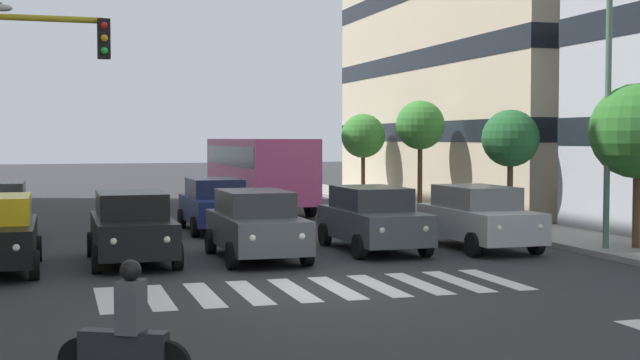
# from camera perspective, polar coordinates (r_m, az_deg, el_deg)

# --- Properties ---
(ground_plane) EXTENTS (180.00, 180.00, 0.00)m
(ground_plane) POSITION_cam_1_polar(r_m,az_deg,el_deg) (17.60, -0.32, -7.16)
(ground_plane) COLOR #2D2D30
(crosswalk_markings) EXTENTS (8.55, 2.80, 0.01)m
(crosswalk_markings) POSITION_cam_1_polar(r_m,az_deg,el_deg) (17.60, -0.32, -7.15)
(crosswalk_markings) COLOR silver
(crosswalk_markings) RESTS_ON ground_plane
(car_0) EXTENTS (2.02, 4.44, 1.72)m
(car_0) POSITION_cam_1_polar(r_m,az_deg,el_deg) (24.17, 10.34, -2.38)
(car_0) COLOR #B2B7BC
(car_0) RESTS_ON ground_plane
(car_1) EXTENTS (2.02, 4.44, 1.72)m
(car_1) POSITION_cam_1_polar(r_m,az_deg,el_deg) (23.39, 3.45, -2.51)
(car_1) COLOR #474C51
(car_1) RESTS_ON ground_plane
(car_2) EXTENTS (2.02, 4.44, 1.72)m
(car_2) POSITION_cam_1_polar(r_m,az_deg,el_deg) (21.79, -4.24, -2.90)
(car_2) COLOR #474C51
(car_2) RESTS_ON ground_plane
(car_3) EXTENTS (2.02, 4.44, 1.72)m
(car_3) POSITION_cam_1_polar(r_m,az_deg,el_deg) (21.61, -12.25, -3.01)
(car_3) COLOR black
(car_3) RESTS_ON ground_plane
(car_row2_0) EXTENTS (2.02, 4.44, 1.72)m
(car_row2_0) POSITION_cam_1_polar(r_m,az_deg,el_deg) (28.43, -6.89, -1.59)
(car_row2_0) COLOR navy
(car_row2_0) RESTS_ON ground_plane
(bus_behind_traffic) EXTENTS (2.78, 10.50, 3.00)m
(bus_behind_traffic) POSITION_cam_1_polar(r_m,az_deg,el_deg) (36.66, -4.12, 0.92)
(bus_behind_traffic) COLOR #DB5193
(bus_behind_traffic) RESTS_ON ground_plane
(motorcycle_with_rider) EXTENTS (1.55, 0.88, 1.57)m
(motorcycle_with_rider) POSITION_cam_1_polar(r_m,az_deg,el_deg) (10.93, -12.61, -9.93)
(motorcycle_with_rider) COLOR black
(motorcycle_with_rider) RESTS_ON ground_plane
(street_lamp_left) EXTENTS (2.86, 0.28, 7.88)m
(street_lamp_left) POSITION_cam_1_polar(r_m,az_deg,el_deg) (23.65, 17.57, 7.17)
(street_lamp_left) COLOR #4C6B56
(street_lamp_left) RESTS_ON sidewalk_left
(street_tree_0) EXTENTS (2.50, 2.50, 4.32)m
(street_tree_0) POSITION_cam_1_polar(r_m,az_deg,el_deg) (24.20, 20.13, 3.02)
(street_tree_0) COLOR #513823
(street_tree_0) RESTS_ON sidewalk_left
(street_tree_1) EXTENTS (1.96, 1.96, 3.86)m
(street_tree_1) POSITION_cam_1_polar(r_m,az_deg,el_deg) (30.36, 12.40, 2.66)
(street_tree_1) COLOR #513823
(street_tree_1) RESTS_ON sidewalk_left
(street_tree_2) EXTENTS (2.03, 2.03, 4.44)m
(street_tree_2) POSITION_cam_1_polar(r_m,az_deg,el_deg) (36.20, 6.60, 3.57)
(street_tree_2) COLOR #513823
(street_tree_2) RESTS_ON sidewalk_left
(street_tree_3) EXTENTS (2.19, 2.19, 4.09)m
(street_tree_3) POSITION_cam_1_polar(r_m,az_deg,el_deg) (43.06, 2.85, 2.89)
(street_tree_3) COLOR #513823
(street_tree_3) RESTS_ON sidewalk_left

